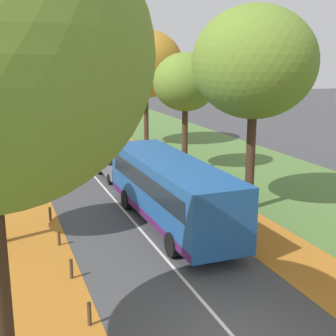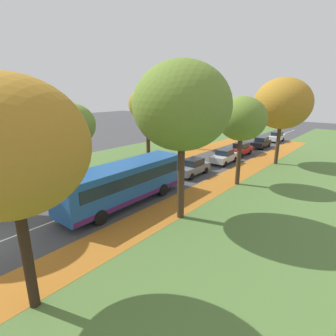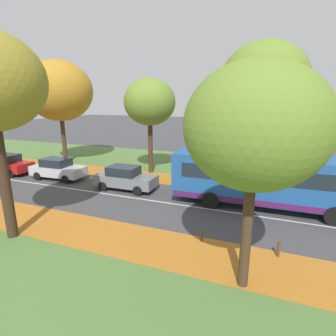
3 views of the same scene
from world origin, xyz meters
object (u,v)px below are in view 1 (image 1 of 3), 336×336
tree_right_mid (185,83)px  car_grey_lead (117,165)px  bollard_second (89,314)px  bollard_fourth (59,238)px  bus (170,189)px  tree_right_near (254,63)px  car_black_fourth_in_line (75,126)px  car_white_trailing (65,117)px  tree_right_far (146,64)px  bollard_third (71,269)px  bollard_fifth (50,214)px  car_silver_following (100,147)px  car_red_third_in_line (84,137)px

tree_right_mid → car_grey_lead: size_ratio=1.81×
bollard_second → car_grey_lead: bearing=73.0°
bollard_fourth → bus: size_ratio=0.06×
tree_right_near → bollard_fourth: size_ratio=15.45×
bus → car_grey_lead: bearing=91.1°
car_black_fourth_in_line → car_white_trailing: same height
tree_right_far → bollard_second: 28.02m
tree_right_far → bollard_third: (-9.87, -22.37, -6.40)m
bollard_third → bollard_fifth: bollard_third is taller
tree_right_near → tree_right_mid: tree_right_near is taller
bollard_third → tree_right_near: bearing=25.4°
tree_right_far → bus: bearing=-104.6°
car_silver_following → car_grey_lead: bearing=-92.7°
tree_right_mid → car_silver_following: bearing=126.8°
tree_right_mid → tree_right_far: tree_right_far is taller
tree_right_near → bollard_third: 12.46m
bollard_third → car_silver_following: 19.50m
tree_right_near → tree_right_mid: (0.04, 8.45, -1.34)m
tree_right_far → bollard_fifth: bearing=-121.3°
bollard_fifth → car_silver_following: (5.11, 12.68, 0.49)m
bollard_second → bollard_third: size_ratio=1.00×
tree_right_near → bollard_fourth: bearing=-171.4°
car_red_third_in_line → car_white_trailing: (0.35, 13.35, 0.00)m
bollard_fifth → car_white_trailing: size_ratio=0.15×
tree_right_far → car_silver_following: size_ratio=2.24×
tree_right_mid → bus: 11.04m
bollard_fifth → car_black_fourth_in_line: bearing=78.0°
tree_right_mid → car_silver_following: 8.84m
tree_right_mid → car_red_third_in_line: tree_right_mid is taller
bus → car_silver_following: size_ratio=2.45×
tree_right_near → car_red_third_in_line: 20.90m
tree_right_far → bollard_fourth: size_ratio=15.11×
bollard_second → car_silver_following: size_ratio=0.17×
bollard_third → bus: (5.00, 3.71, 1.34)m
tree_right_near → tree_right_mid: bearing=89.8°
bus → car_white_trailing: 33.53m
tree_right_near → bollard_second: size_ratio=13.65×
tree_right_near → tree_right_far: 17.88m
bus → car_black_fourth_in_line: (0.14, 26.61, -0.89)m
tree_right_near → bollard_second: (-9.44, -7.56, -6.74)m
tree_right_near → bus: (-4.46, -0.79, -5.40)m
tree_right_far → car_silver_following: 8.41m
tree_right_near → car_silver_following: tree_right_near is taller
bollard_fifth → bollard_second: bearing=-89.9°
tree_right_near → tree_right_far: size_ratio=1.02×
bollard_third → car_black_fourth_in_line: (5.15, 30.32, 0.45)m
bollard_second → car_red_third_in_line: (4.81, 26.94, 0.45)m
bollard_fourth → car_silver_following: (5.12, 15.74, 0.50)m
car_grey_lead → car_red_third_in_line: (0.00, 11.19, 0.00)m
bollard_second → bollard_fifth: bearing=90.1°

